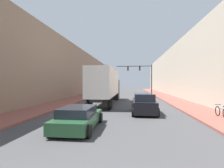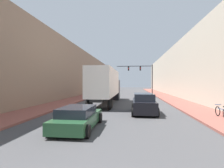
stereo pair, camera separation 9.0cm
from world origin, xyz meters
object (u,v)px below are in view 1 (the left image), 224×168
at_px(semi_truck, 106,85).
at_px(traffic_signal_gantry, 143,74).
at_px(sedan_car, 79,118).
at_px(suv_car, 144,104).
at_px(parked_bicycle, 221,112).

distance_m(semi_truck, traffic_signal_gantry, 17.22).
relative_size(sedan_car, traffic_signal_gantry, 0.58).
xyz_separation_m(semi_truck, suv_car, (4.19, -6.70, -1.52)).
bearing_deg(sedan_car, suv_car, 54.18).
bearing_deg(traffic_signal_gantry, suv_car, -93.53).
bearing_deg(suv_car, semi_truck, 122.02).
relative_size(traffic_signal_gantry, parked_bicycle, 4.20).
distance_m(traffic_signal_gantry, parked_bicycle, 25.47).
distance_m(sedan_car, suv_car, 6.87).
bearing_deg(suv_car, parked_bicycle, -20.81).
height_order(semi_truck, sedan_car, semi_truck).
relative_size(suv_car, parked_bicycle, 2.59).
xyz_separation_m(semi_truck, parked_bicycle, (9.49, -8.71, -1.80)).
bearing_deg(semi_truck, traffic_signal_gantry, 70.85).
xyz_separation_m(sedan_car, suv_car, (4.02, 5.57, 0.19)).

